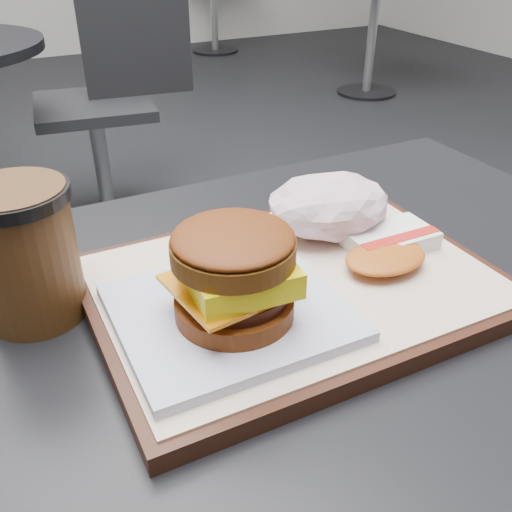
% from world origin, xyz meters
% --- Properties ---
extents(customer_table, '(0.80, 0.60, 0.77)m').
position_xyz_m(customer_table, '(0.00, 0.00, 0.58)').
color(customer_table, '#A5A5AA').
rests_on(customer_table, ground).
extents(serving_tray, '(0.38, 0.28, 0.02)m').
position_xyz_m(serving_tray, '(-0.02, 0.01, 0.78)').
color(serving_tray, black).
rests_on(serving_tray, customer_table).
extents(breakfast_sandwich, '(0.19, 0.17, 0.09)m').
position_xyz_m(breakfast_sandwich, '(-0.10, -0.02, 0.83)').
color(breakfast_sandwich, white).
rests_on(breakfast_sandwich, serving_tray).
extents(hash_brown, '(0.12, 0.09, 0.02)m').
position_xyz_m(hash_brown, '(0.08, 0.00, 0.80)').
color(hash_brown, white).
rests_on(hash_brown, serving_tray).
extents(crumpled_wrapper, '(0.14, 0.11, 0.06)m').
position_xyz_m(crumpled_wrapper, '(0.06, 0.08, 0.82)').
color(crumpled_wrapper, silver).
rests_on(crumpled_wrapper, serving_tray).
extents(coffee_cup, '(0.10, 0.10, 0.13)m').
position_xyz_m(coffee_cup, '(-0.25, 0.09, 0.84)').
color(coffee_cup, '#3C210E').
rests_on(coffee_cup, customer_table).
extents(neighbor_chair, '(0.63, 0.47, 0.88)m').
position_xyz_m(neighbor_chair, '(0.22, 1.78, 0.51)').
color(neighbor_chair, '#95969A').
rests_on(neighbor_chair, ground).
extents(bg_table_near, '(0.66, 0.66, 0.75)m').
position_xyz_m(bg_table_near, '(2.20, 2.80, 0.56)').
color(bg_table_near, black).
rests_on(bg_table_near, ground).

